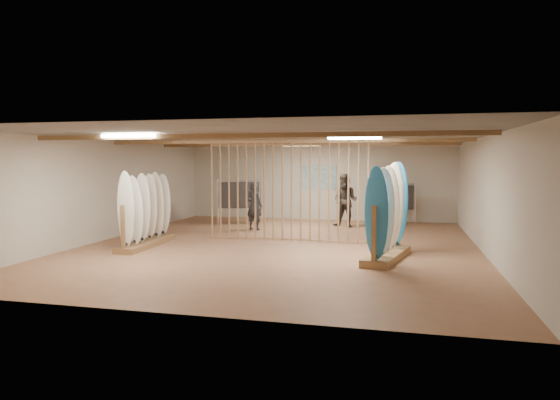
% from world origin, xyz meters
% --- Properties ---
extents(floor, '(12.00, 12.00, 0.00)m').
position_xyz_m(floor, '(0.00, 0.00, 0.00)').
color(floor, '#A77151').
rests_on(floor, ground).
extents(ceiling, '(12.00, 12.00, 0.00)m').
position_xyz_m(ceiling, '(0.00, 0.00, 2.80)').
color(ceiling, gray).
rests_on(ceiling, ground).
extents(wall_back, '(12.00, 0.00, 12.00)m').
position_xyz_m(wall_back, '(0.00, 6.00, 1.40)').
color(wall_back, beige).
rests_on(wall_back, ground).
extents(wall_front, '(12.00, 0.00, 12.00)m').
position_xyz_m(wall_front, '(0.00, -6.00, 1.40)').
color(wall_front, beige).
rests_on(wall_front, ground).
extents(wall_left, '(0.00, 12.00, 12.00)m').
position_xyz_m(wall_left, '(-5.00, 0.00, 1.40)').
color(wall_left, beige).
rests_on(wall_left, ground).
extents(wall_right, '(0.00, 12.00, 12.00)m').
position_xyz_m(wall_right, '(5.00, 0.00, 1.40)').
color(wall_right, beige).
rests_on(wall_right, ground).
extents(ceiling_slats, '(9.50, 6.12, 0.10)m').
position_xyz_m(ceiling_slats, '(0.00, 0.00, 2.72)').
color(ceiling_slats, olive).
rests_on(ceiling_slats, ground).
extents(light_panels, '(1.20, 0.35, 0.06)m').
position_xyz_m(light_panels, '(0.00, 0.00, 2.74)').
color(light_panels, white).
rests_on(light_panels, ground).
extents(bamboo_partition, '(4.45, 0.05, 2.78)m').
position_xyz_m(bamboo_partition, '(0.00, 0.80, 1.40)').
color(bamboo_partition, '#A37A4F').
rests_on(bamboo_partition, ground).
extents(poster, '(1.40, 0.03, 0.90)m').
position_xyz_m(poster, '(0.00, 5.98, 1.60)').
color(poster, '#3476B7').
rests_on(poster, ground).
extents(rack_left, '(0.61, 2.43, 1.95)m').
position_xyz_m(rack_left, '(-3.36, -0.91, 0.67)').
color(rack_left, olive).
rests_on(rack_left, floor).
extents(rack_right, '(1.07, 2.37, 2.18)m').
position_xyz_m(rack_right, '(2.77, -1.20, 0.74)').
color(rack_right, olive).
rests_on(rack_right, floor).
extents(clothing_rack_a, '(1.42, 0.78, 1.58)m').
position_xyz_m(clothing_rack_a, '(-2.41, 3.90, 1.03)').
color(clothing_rack_a, silver).
rests_on(clothing_rack_a, floor).
extents(clothing_rack_b, '(1.35, 0.52, 1.46)m').
position_xyz_m(clothing_rack_b, '(2.83, 5.19, 0.95)').
color(clothing_rack_b, silver).
rests_on(clothing_rack_b, floor).
extents(shopper_a, '(0.73, 0.59, 1.75)m').
position_xyz_m(shopper_a, '(-1.51, 2.69, 0.87)').
color(shopper_a, '#2B2C33').
rests_on(shopper_a, floor).
extents(shopper_b, '(1.15, 1.01, 2.02)m').
position_xyz_m(shopper_b, '(1.25, 4.07, 1.01)').
color(shopper_b, '#342D28').
rests_on(shopper_b, floor).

